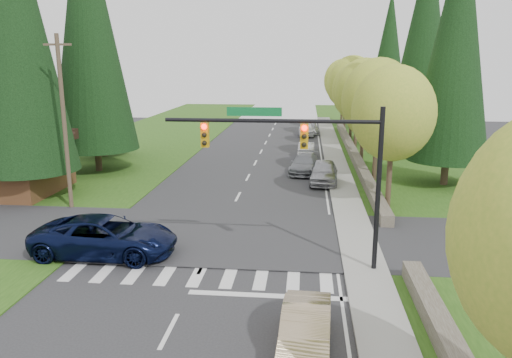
# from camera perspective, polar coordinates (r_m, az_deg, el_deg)

# --- Properties ---
(ground) EXTENTS (120.00, 120.00, 0.00)m
(ground) POSITION_cam_1_polar(r_m,az_deg,el_deg) (17.93, -9.03, -15.17)
(ground) COLOR #28282B
(ground) RESTS_ON ground
(grass_east) EXTENTS (14.00, 110.00, 0.06)m
(grass_east) POSITION_cam_1_polar(r_m,az_deg,el_deg) (37.24, 19.16, -0.58)
(grass_east) COLOR #254A13
(grass_east) RESTS_ON ground
(grass_west) EXTENTS (14.00, 110.00, 0.06)m
(grass_west) POSITION_cam_1_polar(r_m,az_deg,el_deg) (40.11, -19.89, 0.31)
(grass_west) COLOR #254A13
(grass_west) RESTS_ON ground
(cross_street) EXTENTS (120.00, 8.00, 0.10)m
(cross_street) POSITION_cam_1_polar(r_m,az_deg,el_deg) (25.07, -4.41, -6.55)
(cross_street) COLOR #28282B
(cross_street) RESTS_ON ground
(sidewalk_east) EXTENTS (1.80, 80.00, 0.13)m
(sidewalk_east) POSITION_cam_1_polar(r_m,az_deg,el_deg) (38.23, 9.57, 0.38)
(sidewalk_east) COLOR gray
(sidewalk_east) RESTS_ON ground
(curb_east) EXTENTS (0.20, 80.00, 0.13)m
(curb_east) POSITION_cam_1_polar(r_m,az_deg,el_deg) (38.18, 8.29, 0.41)
(curb_east) COLOR gray
(curb_east) RESTS_ON ground
(stone_wall_north) EXTENTS (0.70, 40.00, 0.70)m
(stone_wall_north) POSITION_cam_1_polar(r_m,az_deg,el_deg) (46.13, 11.07, 2.89)
(stone_wall_north) COLOR #4C4438
(stone_wall_north) RESTS_ON ground
(traffic_signal) EXTENTS (8.70, 0.37, 6.80)m
(traffic_signal) POSITION_cam_1_polar(r_m,az_deg,el_deg) (20.01, 5.98, 3.12)
(traffic_signal) COLOR black
(traffic_signal) RESTS_ON ground
(brown_building) EXTENTS (8.40, 8.40, 5.40)m
(brown_building) POSITION_cam_1_polar(r_m,az_deg,el_deg) (36.22, -26.51, 3.40)
(brown_building) COLOR #4C2D19
(brown_building) RESTS_ON ground
(utility_pole) EXTENTS (1.60, 0.24, 10.00)m
(utility_pole) POSITION_cam_1_polar(r_m,az_deg,el_deg) (30.67, -21.08, 6.14)
(utility_pole) COLOR #473828
(utility_pole) RESTS_ON ground
(decid_tree_0) EXTENTS (4.80, 4.80, 8.37)m
(decid_tree_0) POSITION_cam_1_polar(r_m,az_deg,el_deg) (29.75, 15.40, 7.24)
(decid_tree_0) COLOR #38281C
(decid_tree_0) RESTS_ON ground
(decid_tree_1) EXTENTS (5.20, 5.20, 8.80)m
(decid_tree_1) POSITION_cam_1_polar(r_m,az_deg,el_deg) (36.65, 13.80, 8.71)
(decid_tree_1) COLOR #38281C
(decid_tree_1) RESTS_ON ground
(decid_tree_2) EXTENTS (5.00, 5.00, 8.82)m
(decid_tree_2) POSITION_cam_1_polar(r_m,az_deg,el_deg) (43.54, 12.30, 9.63)
(decid_tree_2) COLOR #38281C
(decid_tree_2) RESTS_ON ground
(decid_tree_3) EXTENTS (5.00, 5.00, 8.55)m
(decid_tree_3) POSITION_cam_1_polar(r_m,az_deg,el_deg) (50.52, 11.52, 9.83)
(decid_tree_3) COLOR #38281C
(decid_tree_3) RESTS_ON ground
(decid_tree_4) EXTENTS (5.40, 5.40, 9.18)m
(decid_tree_4) POSITION_cam_1_polar(r_m,az_deg,el_deg) (57.47, 10.97, 10.64)
(decid_tree_4) COLOR #38281C
(decid_tree_4) RESTS_ON ground
(decid_tree_5) EXTENTS (4.80, 4.80, 8.30)m
(decid_tree_5) POSITION_cam_1_polar(r_m,az_deg,el_deg) (64.45, 10.22, 10.47)
(decid_tree_5) COLOR #38281C
(decid_tree_5) RESTS_ON ground
(decid_tree_6) EXTENTS (5.20, 5.20, 8.86)m
(decid_tree_6) POSITION_cam_1_polar(r_m,az_deg,el_deg) (71.42, 9.90, 11.00)
(decid_tree_6) COLOR #38281C
(decid_tree_6) RESTS_ON ground
(conifer_w_a) EXTENTS (6.12, 6.12, 19.80)m
(conifer_w_a) POSITION_cam_1_polar(r_m,az_deg,el_deg) (34.00, -25.84, 15.91)
(conifer_w_a) COLOR #38281C
(conifer_w_a) RESTS_ON ground
(conifer_w_b) EXTENTS (5.44, 5.44, 17.80)m
(conifer_w_b) POSITION_cam_1_polar(r_m,az_deg,el_deg) (38.91, -26.46, 13.87)
(conifer_w_b) COLOR #38281C
(conifer_w_b) RESTS_ON ground
(conifer_w_c) EXTENTS (6.46, 6.46, 20.80)m
(conifer_w_c) POSITION_cam_1_polar(r_m,az_deg,el_deg) (40.69, -18.62, 16.59)
(conifer_w_c) COLOR #38281C
(conifer_w_c) RESTS_ON ground
(conifer_w_e) EXTENTS (5.78, 5.78, 18.80)m
(conifer_w_e) POSITION_cam_1_polar(r_m,az_deg,el_deg) (46.93, -17.77, 14.89)
(conifer_w_e) COLOR #38281C
(conifer_w_e) RESTS_ON ground
(conifer_e_a) EXTENTS (5.44, 5.44, 17.80)m
(conifer_e_a) POSITION_cam_1_polar(r_m,az_deg,el_deg) (36.54, 21.93, 14.41)
(conifer_e_a) COLOR #38281C
(conifer_e_a) RESTS_ON ground
(conifer_e_b) EXTENTS (6.12, 6.12, 19.80)m
(conifer_e_b) POSITION_cam_1_polar(r_m,az_deg,el_deg) (50.41, 18.73, 15.25)
(conifer_e_b) COLOR #38281C
(conifer_e_b) RESTS_ON ground
(conifer_e_c) EXTENTS (5.10, 5.10, 16.80)m
(conifer_e_c) POSITION_cam_1_polar(r_m,az_deg,el_deg) (63.95, 14.94, 13.59)
(conifer_e_c) COLOR #38281C
(conifer_e_c) RESTS_ON ground
(sedan_champagne) EXTENTS (1.66, 4.24, 1.38)m
(sedan_champagne) POSITION_cam_1_polar(r_m,az_deg,el_deg) (15.59, 5.67, -16.84)
(sedan_champagne) COLOR #CFB38A
(sedan_champagne) RESTS_ON ground
(suv_navy) EXTENTS (6.37, 2.97, 1.77)m
(suv_navy) POSITION_cam_1_polar(r_m,az_deg,el_deg) (23.37, -16.84, -6.30)
(suv_navy) COLOR black
(suv_navy) RESTS_ON ground
(parked_car_a) EXTENTS (2.17, 4.88, 1.63)m
(parked_car_a) POSITION_cam_1_polar(r_m,az_deg,el_deg) (35.85, 7.76, 0.81)
(parked_car_a) COLOR #A0A1A5
(parked_car_a) RESTS_ON ground
(parked_car_b) EXTENTS (2.54, 5.07, 1.41)m
(parked_car_b) POSITION_cam_1_polar(r_m,az_deg,el_deg) (39.03, 5.55, 1.73)
(parked_car_b) COLOR slate
(parked_car_b) RESTS_ON ground
(parked_car_c) EXTENTS (1.55, 4.01, 1.30)m
(parked_car_c) POSITION_cam_1_polar(r_m,az_deg,el_deg) (45.20, 5.74, 3.25)
(parked_car_c) COLOR silver
(parked_car_c) RESTS_ON ground
(parked_car_d) EXTENTS (1.87, 4.44, 1.50)m
(parked_car_d) POSITION_cam_1_polar(r_m,az_deg,el_deg) (58.62, 5.77, 5.65)
(parked_car_d) COLOR silver
(parked_car_d) RESTS_ON ground
(parked_car_e) EXTENTS (2.31, 4.79, 1.34)m
(parked_car_e) POSITION_cam_1_polar(r_m,az_deg,el_deg) (60.65, 6.23, 5.82)
(parked_car_e) COLOR #A4A5A9
(parked_car_e) RESTS_ON ground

